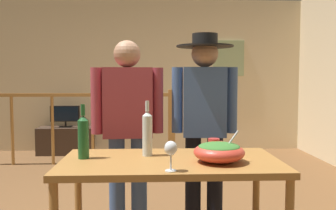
% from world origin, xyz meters
% --- Properties ---
extents(back_wall, '(5.54, 0.10, 2.62)m').
position_xyz_m(back_wall, '(0.00, 3.40, 1.31)').
color(back_wall, beige).
rests_on(back_wall, ground_plane).
extents(framed_picture, '(0.55, 0.03, 0.62)m').
position_xyz_m(framed_picture, '(1.44, 3.34, 1.61)').
color(framed_picture, '#94AA7B').
extents(stair_railing, '(2.99, 0.10, 1.10)m').
position_xyz_m(stair_railing, '(-0.58, 2.28, 0.68)').
color(stair_railing, '#9E6B33').
rests_on(stair_railing, ground_plane).
extents(tv_console, '(0.90, 0.40, 0.45)m').
position_xyz_m(tv_console, '(-1.34, 3.05, 0.22)').
color(tv_console, '#38281E').
rests_on(tv_console, ground_plane).
extents(flat_screen_tv, '(0.48, 0.12, 0.36)m').
position_xyz_m(flat_screen_tv, '(-1.34, 3.02, 0.66)').
color(flat_screen_tv, black).
rests_on(flat_screen_tv, tv_console).
extents(serving_table, '(1.37, 0.73, 0.75)m').
position_xyz_m(serving_table, '(0.21, -0.85, 0.68)').
color(serving_table, '#9E6B33').
rests_on(serving_table, ground_plane).
extents(salad_bowl, '(0.31, 0.31, 0.20)m').
position_xyz_m(salad_bowl, '(0.50, -0.94, 0.82)').
color(salad_bowl, '#CC3D2D').
rests_on(salad_bowl, serving_table).
extents(wine_glass, '(0.07, 0.07, 0.17)m').
position_xyz_m(wine_glass, '(0.20, -1.15, 0.87)').
color(wine_glass, silver).
rests_on(wine_glass, serving_table).
extents(wine_bottle_green, '(0.07, 0.07, 0.35)m').
position_xyz_m(wine_bottle_green, '(-0.34, -0.80, 0.90)').
color(wine_bottle_green, '#1E5628').
rests_on(wine_bottle_green, serving_table).
extents(wine_bottle_clear, '(0.07, 0.07, 0.36)m').
position_xyz_m(wine_bottle_clear, '(0.06, -0.73, 0.90)').
color(wine_bottle_clear, silver).
rests_on(wine_bottle_clear, serving_table).
extents(mug_red, '(0.12, 0.08, 0.09)m').
position_xyz_m(mug_red, '(0.53, -0.60, 0.80)').
color(mug_red, '#B7332D').
rests_on(mug_red, serving_table).
extents(person_standing_left, '(0.58, 0.25, 1.57)m').
position_xyz_m(person_standing_left, '(-0.10, -0.17, 0.92)').
color(person_standing_left, '#3D5684').
rests_on(person_standing_left, ground_plane).
extents(person_standing_right, '(0.53, 0.46, 1.62)m').
position_xyz_m(person_standing_right, '(0.52, -0.17, 0.96)').
color(person_standing_right, black).
rests_on(person_standing_right, ground_plane).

